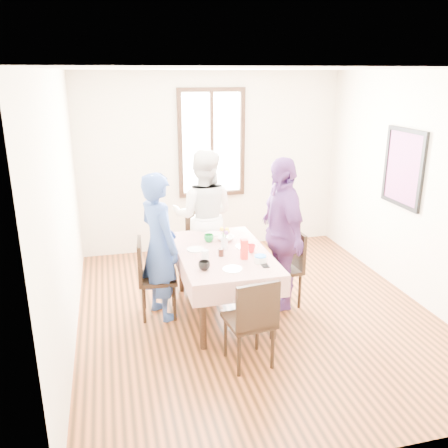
{
  "coord_description": "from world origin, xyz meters",
  "views": [
    {
      "loc": [
        -1.54,
        -4.65,
        2.67
      ],
      "look_at": [
        -0.36,
        0.03,
        1.1
      ],
      "focal_mm": 37.51,
      "sensor_mm": 36.0,
      "label": 1
    }
  ],
  "objects_px": {
    "chair_near": "(249,320)",
    "person_far": "(205,216)",
    "chair_right": "(281,269)",
    "person_left": "(158,246)",
    "person_right": "(281,234)",
    "chair_far": "(205,246)",
    "dining_table": "(223,283)",
    "chair_left": "(158,278)"
  },
  "relations": [
    {
      "from": "person_far",
      "to": "person_right",
      "type": "distance_m",
      "value": 1.18
    },
    {
      "from": "chair_left",
      "to": "person_right",
      "type": "bearing_deg",
      "value": 91.5
    },
    {
      "from": "dining_table",
      "to": "chair_left",
      "type": "bearing_deg",
      "value": 169.18
    },
    {
      "from": "chair_left",
      "to": "chair_near",
      "type": "height_order",
      "value": "same"
    },
    {
      "from": "chair_left",
      "to": "chair_near",
      "type": "xyz_separation_m",
      "value": [
        0.72,
        -1.15,
        0.0
      ]
    },
    {
      "from": "chair_far",
      "to": "dining_table",
      "type": "bearing_deg",
      "value": 86.18
    },
    {
      "from": "person_left",
      "to": "dining_table",
      "type": "bearing_deg",
      "value": -123.78
    },
    {
      "from": "person_far",
      "to": "dining_table",
      "type": "bearing_deg",
      "value": 107.88
    },
    {
      "from": "chair_far",
      "to": "chair_left",
      "type": "bearing_deg",
      "value": 46.62
    },
    {
      "from": "dining_table",
      "to": "person_left",
      "type": "height_order",
      "value": "person_left"
    },
    {
      "from": "person_far",
      "to": "chair_far",
      "type": "bearing_deg",
      "value": -72.12
    },
    {
      "from": "chair_left",
      "to": "person_right",
      "type": "height_order",
      "value": "person_right"
    },
    {
      "from": "chair_far",
      "to": "person_far",
      "type": "distance_m",
      "value": 0.42
    },
    {
      "from": "person_far",
      "to": "person_right",
      "type": "bearing_deg",
      "value": 144.44
    },
    {
      "from": "chair_left",
      "to": "chair_far",
      "type": "bearing_deg",
      "value": 145.64
    },
    {
      "from": "chair_right",
      "to": "dining_table",
      "type": "bearing_deg",
      "value": 89.47
    },
    {
      "from": "chair_far",
      "to": "person_right",
      "type": "relative_size",
      "value": 0.51
    },
    {
      "from": "dining_table",
      "to": "chair_left",
      "type": "xyz_separation_m",
      "value": [
        -0.72,
        0.14,
        0.08
      ]
    },
    {
      "from": "chair_near",
      "to": "person_left",
      "type": "bearing_deg",
      "value": 114.49
    },
    {
      "from": "person_far",
      "to": "person_right",
      "type": "xyz_separation_m",
      "value": [
        0.7,
        -0.95,
        0.02
      ]
    },
    {
      "from": "person_left",
      "to": "person_right",
      "type": "height_order",
      "value": "person_right"
    },
    {
      "from": "dining_table",
      "to": "chair_right",
      "type": "distance_m",
      "value": 0.73
    },
    {
      "from": "chair_near",
      "to": "person_right",
      "type": "distance_m",
      "value": 1.34
    },
    {
      "from": "chair_near",
      "to": "person_far",
      "type": "distance_m",
      "value": 2.05
    },
    {
      "from": "chair_near",
      "to": "person_left",
      "type": "height_order",
      "value": "person_left"
    },
    {
      "from": "chair_far",
      "to": "person_far",
      "type": "xyz_separation_m",
      "value": [
        0.0,
        -0.02,
        0.42
      ]
    },
    {
      "from": "chair_left",
      "to": "chair_right",
      "type": "height_order",
      "value": "same"
    },
    {
      "from": "dining_table",
      "to": "chair_near",
      "type": "bearing_deg",
      "value": -90.0
    },
    {
      "from": "person_right",
      "to": "chair_near",
      "type": "bearing_deg",
      "value": -34.3
    },
    {
      "from": "dining_table",
      "to": "chair_far",
      "type": "relative_size",
      "value": 1.62
    },
    {
      "from": "chair_far",
      "to": "chair_near",
      "type": "height_order",
      "value": "same"
    },
    {
      "from": "chair_right",
      "to": "person_left",
      "type": "bearing_deg",
      "value": 82.13
    },
    {
      "from": "person_right",
      "to": "chair_far",
      "type": "bearing_deg",
      "value": -144.67
    },
    {
      "from": "person_left",
      "to": "person_far",
      "type": "bearing_deg",
      "value": -62.07
    },
    {
      "from": "dining_table",
      "to": "chair_right",
      "type": "relative_size",
      "value": 1.62
    },
    {
      "from": "person_left",
      "to": "person_far",
      "type": "distance_m",
      "value": 1.11
    },
    {
      "from": "chair_far",
      "to": "person_right",
      "type": "xyz_separation_m",
      "value": [
        0.7,
        -0.96,
        0.44
      ]
    },
    {
      "from": "chair_right",
      "to": "person_right",
      "type": "distance_m",
      "value": 0.44
    },
    {
      "from": "chair_near",
      "to": "chair_right",
      "type": "bearing_deg",
      "value": 48.75
    },
    {
      "from": "chair_right",
      "to": "chair_near",
      "type": "distance_m",
      "value": 1.28
    },
    {
      "from": "person_left",
      "to": "chair_right",
      "type": "bearing_deg",
      "value": -116.37
    },
    {
      "from": "chair_near",
      "to": "person_far",
      "type": "relative_size",
      "value": 0.52
    }
  ]
}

